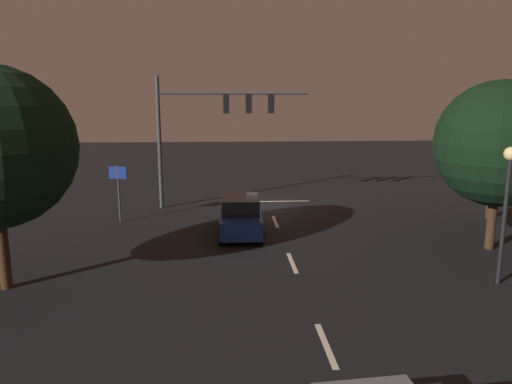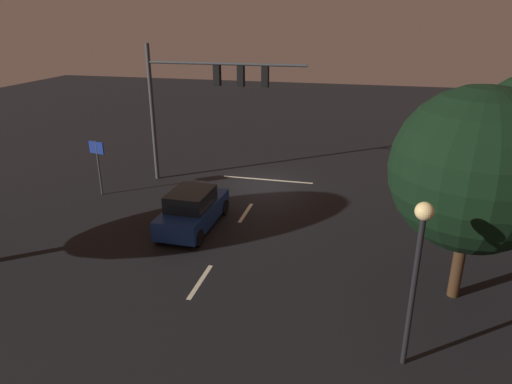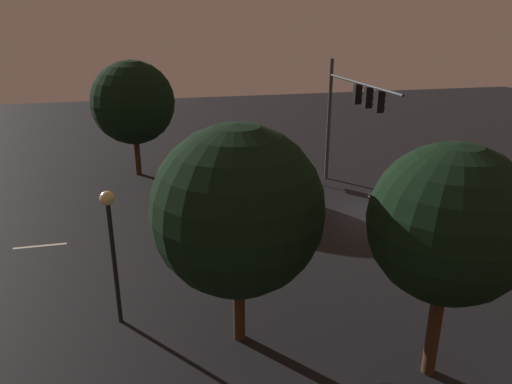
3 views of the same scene
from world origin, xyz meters
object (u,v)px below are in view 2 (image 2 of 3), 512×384
Objects in this scene: route_sign at (97,156)px; tree_left_near at (475,170)px; street_lamp_left_kerb at (418,254)px; traffic_signal_assembly at (203,89)px; car_approaching at (193,210)px.

tree_left_near reaches higher than route_sign.
tree_left_near reaches higher than street_lamp_left_kerb.
route_sign is at bearing -18.65° from tree_left_near.
car_approaching is (-1.31, 5.46, -4.19)m from traffic_signal_assembly.
car_approaching is 1.57× the size of route_sign.
route_sign reaches higher than car_approaching.
traffic_signal_assembly is at bearing -76.53° from car_approaching.
traffic_signal_assembly is 15.38m from street_lamp_left_kerb.
traffic_signal_assembly is at bearing -146.96° from route_sign.
street_lamp_left_kerb is 16.76m from route_sign.
street_lamp_left_kerb is at bearing 142.05° from car_approaching.
tree_left_near is at bearing -115.58° from street_lamp_left_kerb.
street_lamp_left_kerb reaches higher than route_sign.
route_sign is at bearing -23.11° from car_approaching.
route_sign is at bearing -32.35° from street_lamp_left_kerb.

